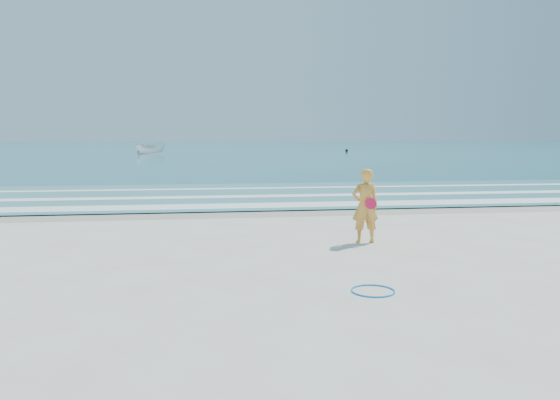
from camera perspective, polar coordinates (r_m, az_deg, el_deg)
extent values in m
plane|color=silver|center=(9.39, 4.17, -8.98)|extent=(400.00, 400.00, 0.00)
cube|color=#B2A893|center=(18.11, -1.76, -1.25)|extent=(400.00, 2.40, 0.00)
cube|color=#19727F|center=(113.87, -6.94, 5.55)|extent=(400.00, 190.00, 0.04)
cube|color=#59B7AD|center=(23.04, -3.09, 0.60)|extent=(400.00, 10.00, 0.01)
cube|color=white|center=(19.38, -2.17, -0.56)|extent=(400.00, 1.40, 0.01)
cube|color=white|center=(22.25, -2.92, 0.40)|extent=(400.00, 0.90, 0.01)
cube|color=white|center=(25.52, -3.56, 1.23)|extent=(400.00, 0.60, 0.01)
torus|color=#0C83D8|center=(9.19, 9.69, -9.33)|extent=(0.78, 0.78, 0.03)
imported|color=white|center=(72.12, -13.36, 5.29)|extent=(4.15, 2.56, 1.50)
sphere|color=black|center=(79.56, 6.98, 5.17)|extent=(0.42, 0.42, 0.42)
imported|color=gold|center=(13.05, 8.89, -0.60)|extent=(0.66, 0.45, 1.76)
cylinder|color=#F91648|center=(12.89, 9.47, -0.37)|extent=(0.27, 0.08, 0.27)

